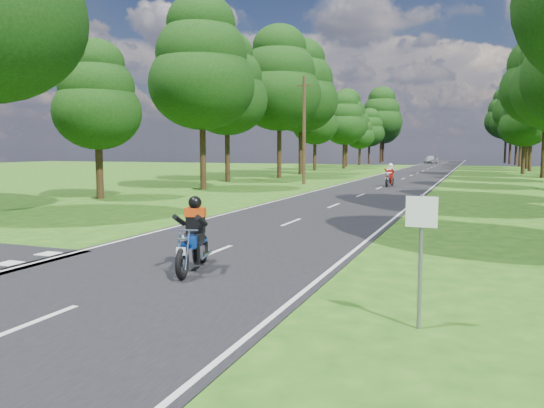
% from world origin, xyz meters
% --- Properties ---
extents(ground, '(160.00, 160.00, 0.00)m').
position_xyz_m(ground, '(0.00, 0.00, 0.00)').
color(ground, '#215012').
rests_on(ground, ground).
extents(main_road, '(7.00, 140.00, 0.02)m').
position_xyz_m(main_road, '(0.00, 50.00, 0.01)').
color(main_road, black).
rests_on(main_road, ground).
extents(road_markings, '(7.40, 140.00, 0.01)m').
position_xyz_m(road_markings, '(-0.14, 48.13, 0.02)').
color(road_markings, silver).
rests_on(road_markings, main_road).
extents(treeline, '(40.00, 115.35, 14.78)m').
position_xyz_m(treeline, '(1.43, 60.06, 8.25)').
color(treeline, black).
rests_on(treeline, ground).
extents(telegraph_pole, '(1.20, 0.26, 8.00)m').
position_xyz_m(telegraph_pole, '(-6.00, 28.00, 4.07)').
color(telegraph_pole, '#382616').
rests_on(telegraph_pole, ground).
extents(road_sign, '(0.45, 0.07, 2.00)m').
position_xyz_m(road_sign, '(5.50, -2.01, 1.34)').
color(road_sign, slate).
rests_on(road_sign, ground).
extents(rider_near_blue, '(1.10, 2.04, 1.62)m').
position_xyz_m(rider_near_blue, '(0.53, 0.03, 0.83)').
color(rider_near_blue, '#0E3A9B').
rests_on(rider_near_blue, main_road).
extents(rider_far_red, '(0.77, 1.99, 1.63)m').
position_xyz_m(rider_far_red, '(0.42, 27.73, 0.83)').
color(rider_far_red, '#9B120B').
rests_on(rider_far_red, main_road).
extents(distant_car, '(2.67, 4.62, 1.48)m').
position_xyz_m(distant_car, '(-1.99, 90.92, 0.76)').
color(distant_car, silver).
rests_on(distant_car, main_road).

